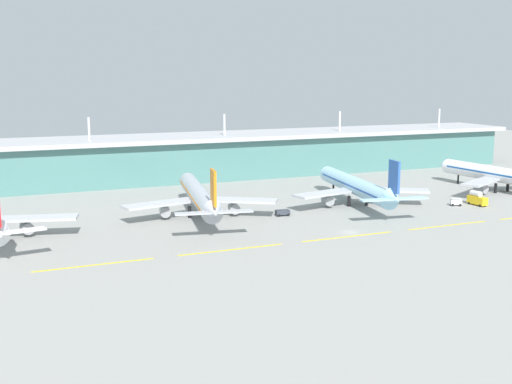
{
  "coord_description": "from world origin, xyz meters",
  "views": [
    {
      "loc": [
        -90.69,
        -147.97,
        43.12
      ],
      "look_at": [
        -14.73,
        33.05,
        7.0
      ],
      "focal_mm": 44.1,
      "sensor_mm": 36.0,
      "label": 1
    }
  ],
  "objects_px": {
    "airliner_farthest": "(499,175)",
    "fuel_truck": "(477,199)",
    "baggage_cart": "(456,202)",
    "airliner_near_middle": "(199,196)",
    "pushback_tug": "(282,212)",
    "airliner_far_middle": "(357,186)"
  },
  "relations": [
    {
      "from": "airliner_farthest",
      "to": "fuel_truck",
      "type": "distance_m",
      "value": 31.22
    },
    {
      "from": "baggage_cart",
      "to": "airliner_near_middle",
      "type": "bearing_deg",
      "value": 167.97
    },
    {
      "from": "fuel_truck",
      "to": "airliner_farthest",
      "type": "bearing_deg",
      "value": 33.55
    },
    {
      "from": "airliner_near_middle",
      "to": "pushback_tug",
      "type": "distance_m",
      "value": 26.66
    },
    {
      "from": "fuel_truck",
      "to": "pushback_tug",
      "type": "relative_size",
      "value": 1.58
    },
    {
      "from": "fuel_truck",
      "to": "pushback_tug",
      "type": "bearing_deg",
      "value": 171.14
    },
    {
      "from": "pushback_tug",
      "to": "airliner_far_middle",
      "type": "bearing_deg",
      "value": 10.28
    },
    {
      "from": "airliner_far_middle",
      "to": "airliner_farthest",
      "type": "xyz_separation_m",
      "value": [
        63.57,
        0.98,
        -0.0
      ]
    },
    {
      "from": "airliner_near_middle",
      "to": "baggage_cart",
      "type": "bearing_deg",
      "value": -12.03
    },
    {
      "from": "airliner_near_middle",
      "to": "fuel_truck",
      "type": "xyz_separation_m",
      "value": [
        92.42,
        -20.07,
        -4.19
      ]
    },
    {
      "from": "airliner_farthest",
      "to": "baggage_cart",
      "type": "bearing_deg",
      "value": -155.31
    },
    {
      "from": "airliner_farthest",
      "to": "pushback_tug",
      "type": "height_order",
      "value": "airliner_farthest"
    },
    {
      "from": "fuel_truck",
      "to": "pushback_tug",
      "type": "xyz_separation_m",
      "value": [
        -68.08,
        10.62,
        -1.16
      ]
    },
    {
      "from": "airliner_farthest",
      "to": "fuel_truck",
      "type": "relative_size",
      "value": 8.45
    },
    {
      "from": "airliner_far_middle",
      "to": "fuel_truck",
      "type": "distance_m",
      "value": 41.29
    },
    {
      "from": "baggage_cart",
      "to": "airliner_far_middle",
      "type": "bearing_deg",
      "value": 155.06
    },
    {
      "from": "airliner_near_middle",
      "to": "airliner_far_middle",
      "type": "xyz_separation_m",
      "value": [
        54.64,
        -3.95,
        -0.0
      ]
    },
    {
      "from": "airliner_near_middle",
      "to": "fuel_truck",
      "type": "bearing_deg",
      "value": -12.25
    },
    {
      "from": "fuel_truck",
      "to": "pushback_tug",
      "type": "height_order",
      "value": "fuel_truck"
    },
    {
      "from": "airliner_far_middle",
      "to": "fuel_truck",
      "type": "xyz_separation_m",
      "value": [
        37.78,
        -16.11,
        -4.19
      ]
    },
    {
      "from": "airliner_farthest",
      "to": "pushback_tug",
      "type": "bearing_deg",
      "value": -176.05
    },
    {
      "from": "airliner_far_middle",
      "to": "airliner_farthest",
      "type": "distance_m",
      "value": 63.58
    }
  ]
}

